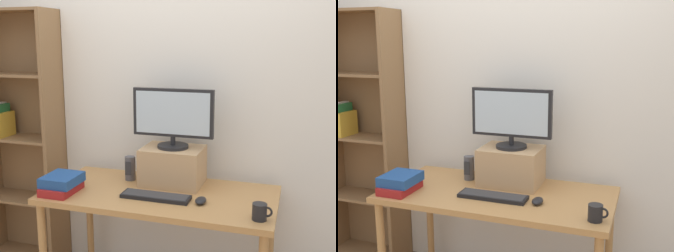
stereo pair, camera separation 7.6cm
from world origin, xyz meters
TOP-DOWN VIEW (x-y plane):
  - back_wall at (0.00, 0.46)m, footprint 7.00×0.08m
  - desk at (0.00, 0.00)m, footprint 1.44×0.71m
  - bookshelf_unit at (-1.25, 0.31)m, footprint 0.65×0.28m
  - riser_box at (0.03, 0.18)m, footprint 0.39×0.30m
  - computer_monitor at (0.03, 0.18)m, footprint 0.53×0.20m
  - keyboard at (0.01, -0.11)m, footprint 0.42×0.12m
  - computer_mouse at (0.29, -0.10)m, footprint 0.06×0.10m
  - book_stack at (-0.59, -0.18)m, footprint 0.20×0.26m
  - coffee_mug at (0.64, -0.23)m, footprint 0.11×0.08m
  - desk_speaker at (-0.27, 0.17)m, footprint 0.07×0.07m

SIDE VIEW (x-z plane):
  - desk at x=0.00m, z-range 0.31..1.08m
  - keyboard at x=0.01m, z-range 0.78..0.80m
  - computer_mouse at x=0.29m, z-range 0.78..0.81m
  - coffee_mug at x=0.64m, z-range 0.78..0.87m
  - book_stack at x=-0.59m, z-range 0.78..0.89m
  - desk_speaker at x=-0.27m, z-range 0.78..0.94m
  - riser_box at x=0.03m, z-range 0.78..1.03m
  - bookshelf_unit at x=-1.25m, z-range 0.01..1.95m
  - computer_monitor at x=0.03m, z-range 1.04..1.43m
  - back_wall at x=0.00m, z-range 0.00..2.60m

